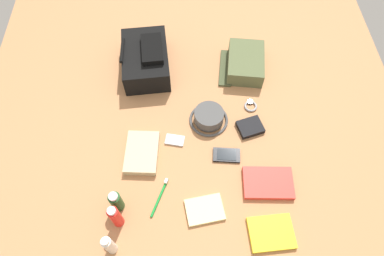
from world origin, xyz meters
name	(u,v)px	position (x,y,z in m)	size (l,w,h in m)	color
ground_plane	(192,134)	(0.00, 0.00, -0.01)	(2.64, 2.02, 0.02)	#B87C4E
backpack	(146,59)	(0.39, 0.21, 0.07)	(0.35, 0.25, 0.15)	black
toiletry_pouch	(245,63)	(0.37, -0.28, 0.04)	(0.27, 0.25, 0.08)	#56603D
bucket_hat	(209,117)	(0.06, -0.08, 0.03)	(0.18, 0.18, 0.06)	#4E4E4E
toothpaste_tube	(109,245)	(-0.50, 0.32, 0.07)	(0.04, 0.04, 0.15)	white
sunscreen_spray	(116,217)	(-0.40, 0.31, 0.08)	(0.04, 0.04, 0.16)	red
shampoo_bottle	(116,201)	(-0.33, 0.31, 0.06)	(0.05, 0.05, 0.13)	#19471E
paperback_novel	(271,233)	(-0.47, -0.29, 0.01)	(0.15, 0.18, 0.02)	yellow
travel_guidebook	(268,183)	(-0.26, -0.31, 0.01)	(0.15, 0.21, 0.02)	red
cell_phone	(227,155)	(-0.12, -0.15, 0.01)	(0.08, 0.12, 0.01)	black
media_player	(175,140)	(-0.04, 0.08, 0.01)	(0.07, 0.09, 0.01)	#B7B7BC
wristwatch	(251,106)	(0.13, -0.29, 0.01)	(0.07, 0.06, 0.01)	#99999E
toothbrush	(161,195)	(-0.29, 0.14, 0.01)	(0.16, 0.08, 0.02)	#198C33
wallet	(250,127)	(0.01, -0.27, 0.01)	(0.09, 0.11, 0.02)	black
notepad	(205,210)	(-0.36, -0.04, 0.01)	(0.11, 0.15, 0.02)	beige
folded_towel	(142,153)	(-0.10, 0.22, 0.02)	(0.20, 0.14, 0.04)	#C6B289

